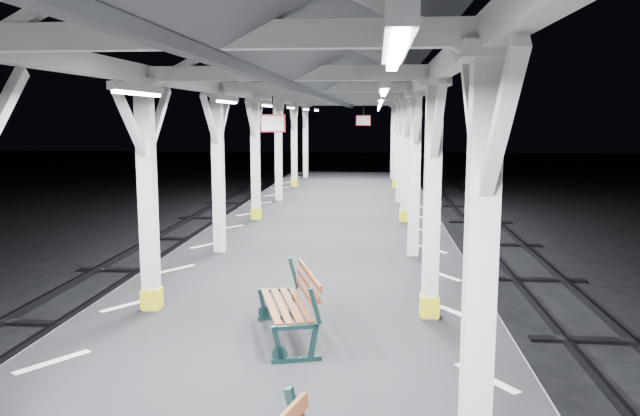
# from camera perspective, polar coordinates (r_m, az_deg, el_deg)

# --- Properties ---
(platform) EXTENTS (6.00, 50.00, 1.00)m
(platform) POSITION_cam_1_polar(r_m,az_deg,el_deg) (7.42, -5.20, -18.09)
(platform) COLOR black
(platform) RESTS_ON ground
(hazard_stripes_left) EXTENTS (1.00, 48.00, 0.01)m
(hazard_stripes_left) POSITION_cam_1_polar(r_m,az_deg,el_deg) (8.00, -23.25, -12.81)
(hazard_stripes_left) COLOR silver
(hazard_stripes_left) RESTS_ON platform
(hazard_stripes_right) EXTENTS (1.00, 48.00, 0.01)m
(hazard_stripes_right) POSITION_cam_1_polar(r_m,az_deg,el_deg) (7.21, 14.97, -14.77)
(hazard_stripes_right) COLOR silver
(hazard_stripes_right) RESTS_ON platform
(canopy) EXTENTS (5.40, 49.00, 4.65)m
(canopy) POSITION_cam_1_polar(r_m,az_deg,el_deg) (6.67, -5.70, 14.83)
(canopy) COLOR silver
(canopy) RESTS_ON platform
(bench_mid) EXTENTS (1.03, 1.72, 0.88)m
(bench_mid) POSITION_cam_1_polar(r_m,az_deg,el_deg) (7.98, -2.41, -8.64)
(bench_mid) COLOR #142E30
(bench_mid) RESTS_ON platform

